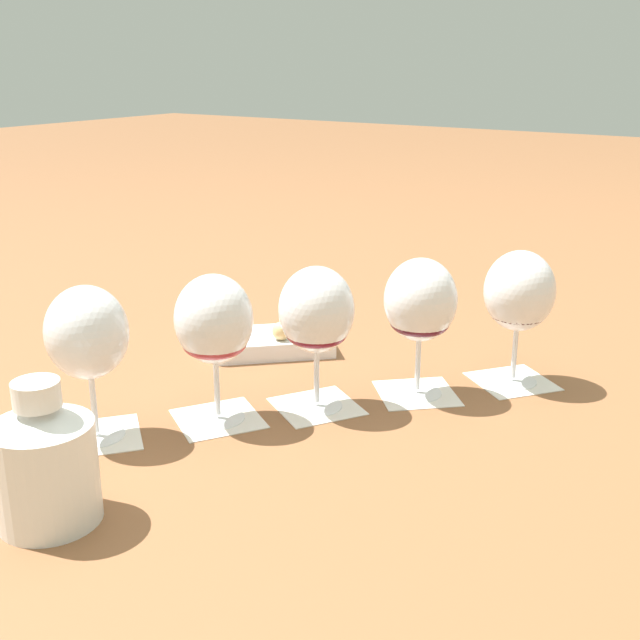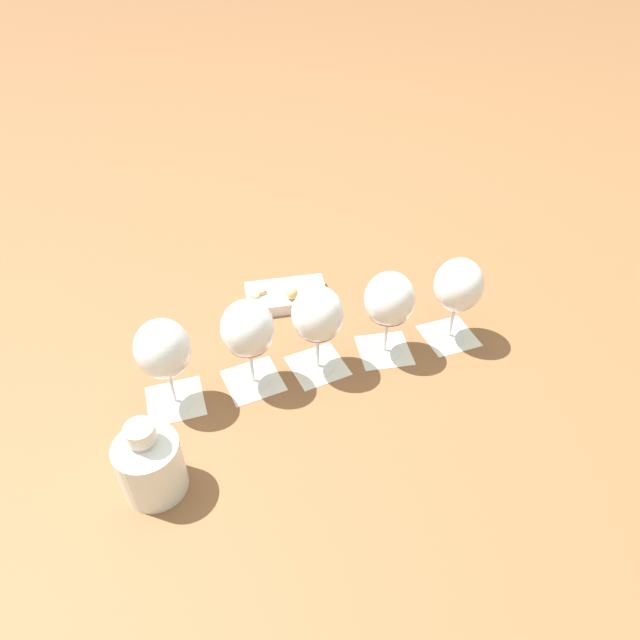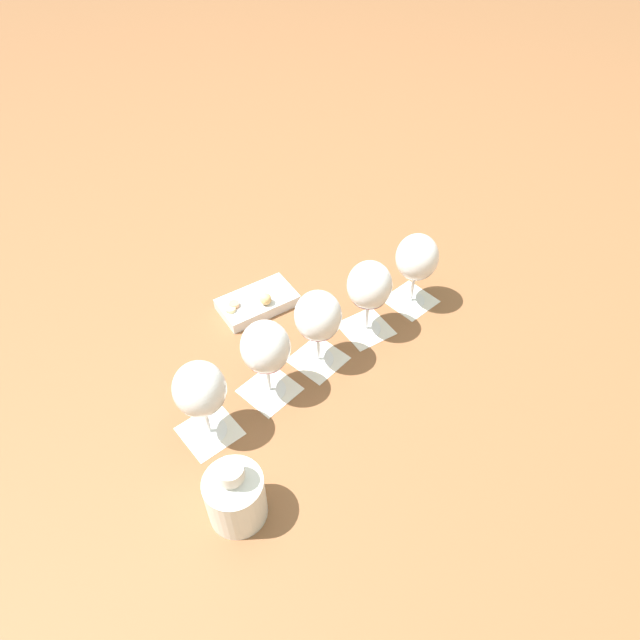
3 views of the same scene
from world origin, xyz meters
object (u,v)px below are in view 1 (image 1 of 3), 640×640
object	(u,v)px
snack_dish	(273,342)
ceramic_vase	(45,462)
wine_glass_3	(420,306)
wine_glass_4	(519,296)
wine_glass_0	(87,339)
wine_glass_1	(214,325)
wine_glass_2	(317,316)

from	to	relation	value
snack_dish	ceramic_vase	bearing A→B (deg)	-79.16
wine_glass_3	wine_glass_4	xyz separation A→B (m)	(0.09, 0.11, -0.00)
wine_glass_0	wine_glass_3	distance (m)	0.43
wine_glass_1	snack_dish	world-z (taller)	wine_glass_1
wine_glass_1	wine_glass_2	world-z (taller)	same
wine_glass_1	wine_glass_3	xyz separation A→B (m)	(0.18, 0.21, -0.00)
ceramic_vase	wine_glass_2	bearing A→B (deg)	78.67
wine_glass_3	ceramic_vase	world-z (taller)	wine_glass_3
ceramic_vase	snack_dish	distance (m)	0.52
ceramic_vase	wine_glass_1	bearing A→B (deg)	92.15
wine_glass_0	wine_glass_3	size ratio (longest dim) A/B	1.00
wine_glass_0	wine_glass_4	size ratio (longest dim) A/B	1.00
wine_glass_1	ceramic_vase	xyz separation A→B (m)	(0.01, -0.27, -0.06)
wine_glass_4	ceramic_vase	world-z (taller)	wine_glass_4
wine_glass_2	wine_glass_3	bearing A→B (deg)	50.39
wine_glass_1	wine_glass_2	distance (m)	0.13
wine_glass_1	snack_dish	size ratio (longest dim) A/B	0.94
wine_glass_0	ceramic_vase	distance (m)	0.19
wine_glass_1	wine_glass_4	size ratio (longest dim) A/B	1.00
wine_glass_4	snack_dish	bearing A→B (deg)	-166.56
wine_glass_0	wine_glass_3	world-z (taller)	same
wine_glass_2	wine_glass_3	size ratio (longest dim) A/B	1.00
wine_glass_0	wine_glass_1	bearing A→B (deg)	52.49
snack_dish	wine_glass_4	bearing A→B (deg)	13.44
wine_glass_3	wine_glass_4	distance (m)	0.15
wine_glass_3	snack_dish	xyz separation A→B (m)	(-0.26, 0.03, -0.11)
wine_glass_0	wine_glass_2	distance (m)	0.28
wine_glass_1	wine_glass_4	distance (m)	0.42
wine_glass_3	wine_glass_4	size ratio (longest dim) A/B	1.00
wine_glass_2	ceramic_vase	size ratio (longest dim) A/B	1.26
wine_glass_1	wine_glass_2	bearing A→B (deg)	49.99
wine_glass_0	wine_glass_1	distance (m)	0.15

